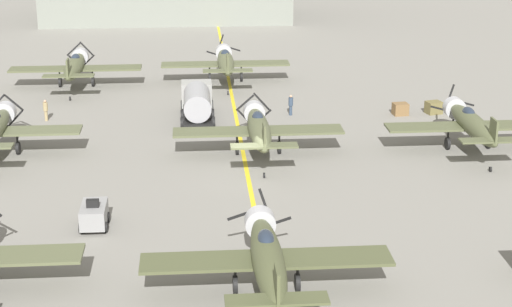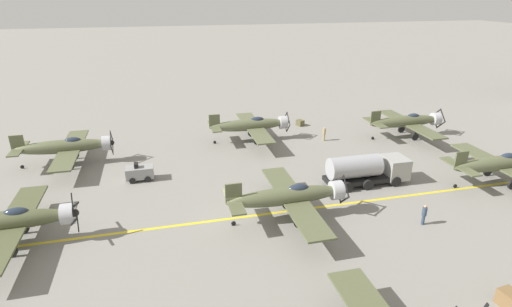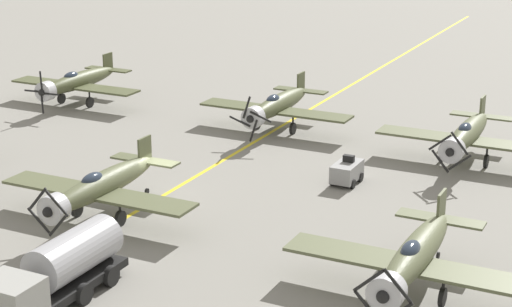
{
  "view_description": "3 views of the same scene",
  "coord_description": "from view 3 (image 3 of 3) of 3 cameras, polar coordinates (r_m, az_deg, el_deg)",
  "views": [
    {
      "loc": [
        -3.56,
        -52.49,
        19.55
      ],
      "look_at": [
        0.37,
        -1.94,
        2.33
      ],
      "focal_mm": 60.0,
      "sensor_mm": 36.0,
      "label": 1
    },
    {
      "loc": [
        27.66,
        -4.9,
        17.09
      ],
      "look_at": [
        -4.43,
        3.08,
        3.65
      ],
      "focal_mm": 28.0,
      "sensor_mm": 36.0,
      "label": 2
    },
    {
      "loc": [
        -26.86,
        40.91,
        18.46
      ],
      "look_at": [
        -5.16,
        -2.66,
        2.76
      ],
      "focal_mm": 60.0,
      "sensor_mm": 36.0,
      "label": 3
    }
  ],
  "objects": [
    {
      "name": "airplane_near_center",
      "position": [
        65.12,
        1.41,
        3.24
      ],
      "size": [
        12.0,
        9.98,
        3.73
      ],
      "rotation": [
        0.0,
        0.0,
        -0.19
      ],
      "color": "#4D5233",
      "rests_on": "ground"
    },
    {
      "name": "ground_plane",
      "position": [
        52.31,
        -6.38,
        -2.91
      ],
      "size": [
        400.0,
        400.0,
        0.0
      ],
      "primitive_type": "plane",
      "color": "gray"
    },
    {
      "name": "airplane_near_left",
      "position": [
        59.31,
        13.88,
        1.24
      ],
      "size": [
        12.0,
        9.98,
        3.65
      ],
      "rotation": [
        0.0,
        0.0,
        0.06
      ],
      "color": "#575C3E",
      "rests_on": "ground"
    },
    {
      "name": "taxiway_stripe",
      "position": [
        52.31,
        -6.38,
        -2.9
      ],
      "size": [
        0.3,
        160.0,
        0.01
      ],
      "primitive_type": "cube",
      "color": "yellow",
      "rests_on": "ground"
    },
    {
      "name": "airplane_mid_center",
      "position": [
        48.78,
        -10.32,
        -2.14
      ],
      "size": [
        12.0,
        9.98,
        3.65
      ],
      "rotation": [
        0.0,
        0.0,
        -0.05
      ],
      "color": "#565B3D",
      "rests_on": "ground"
    },
    {
      "name": "fuel_tanker",
      "position": [
        39.95,
        -13.22,
        -7.74
      ],
      "size": [
        2.68,
        8.0,
        2.98
      ],
      "color": "black",
      "rests_on": "ground"
    },
    {
      "name": "airplane_near_right",
      "position": [
        74.4,
        -11.85,
        4.72
      ],
      "size": [
        12.0,
        9.98,
        3.8
      ],
      "rotation": [
        0.0,
        0.0,
        -0.07
      ],
      "color": "#494E30",
      "rests_on": "ground"
    },
    {
      "name": "airplane_mid_left",
      "position": [
        39.97,
        10.52,
        -6.75
      ],
      "size": [
        12.0,
        9.98,
        3.65
      ],
      "rotation": [
        0.0,
        0.0,
        0.16
      ],
      "color": "#5B6041",
      "rests_on": "ground"
    },
    {
      "name": "tow_tractor",
      "position": [
        54.37,
        6.08,
        -1.2
      ],
      "size": [
        1.57,
        2.6,
        1.79
      ],
      "color": "gray",
      "rests_on": "ground"
    }
  ]
}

